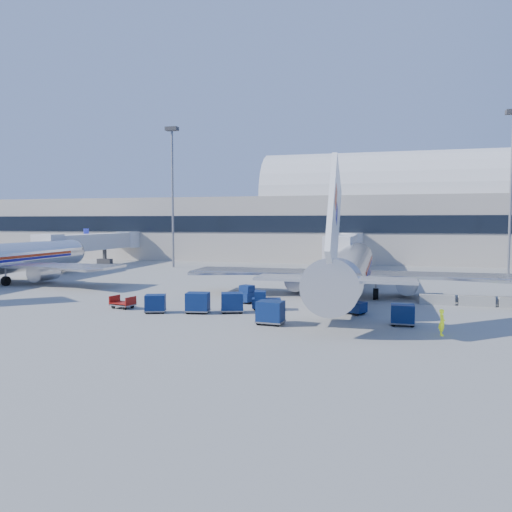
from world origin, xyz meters
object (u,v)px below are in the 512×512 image
(jetbridge_mid, at_px, (97,242))
(mast_west, at_px, (172,176))
(cart_solo_near, at_px, (270,312))
(ramp_worker, at_px, (442,322))
(cart_solo_far, at_px, (403,314))
(cart_open_red, at_px, (123,304))
(airliner_main, at_px, (349,268))
(barrier_mid, at_px, (476,301))
(tug_lead, at_px, (265,301))
(cart_train_b, at_px, (198,302))
(barrier_near, at_px, (437,300))
(cart_train_a, at_px, (232,302))
(cart_train_c, at_px, (155,303))
(jetbridge_near, at_px, (345,245))
(mast_east, at_px, (512,168))
(tug_left, at_px, (250,294))
(tug_right, at_px, (349,304))

(jetbridge_mid, xyz_separation_m, mast_west, (14.40, -0.81, 10.86))
(cart_solo_near, bearing_deg, ramp_worker, 2.83)
(cart_solo_far, xyz_separation_m, cart_open_red, (-23.13, 1.36, -0.44))
(cart_solo_near, bearing_deg, airliner_main, 78.38)
(barrier_mid, relative_size, cart_solo_far, 1.72)
(ramp_worker, bearing_deg, tug_lead, 59.08)
(ramp_worker, bearing_deg, cart_train_b, 73.71)
(mast_west, distance_m, barrier_near, 49.33)
(tug_lead, distance_m, cart_train_a, 3.07)
(barrier_mid, bearing_deg, cart_train_c, -158.98)
(jetbridge_near, xyz_separation_m, mast_east, (22.40, -0.81, 10.86))
(cart_train_a, xyz_separation_m, cart_open_red, (-9.74, -0.37, -0.50))
(airliner_main, height_order, barrier_mid, airliner_main)
(airliner_main, height_order, tug_lead, airliner_main)
(cart_solo_far, bearing_deg, cart_train_c, -179.73)
(cart_train_a, bearing_deg, cart_open_red, 164.28)
(ramp_worker, bearing_deg, cart_train_a, 68.94)
(jetbridge_near, height_order, mast_east, mast_east)
(airliner_main, xyz_separation_m, cart_solo_near, (-4.63, -14.70, -2.01))
(tug_left, bearing_deg, cart_train_c, 162.94)
(barrier_near, xyz_separation_m, barrier_mid, (3.30, 0.00, 0.00))
(tug_right, bearing_deg, cart_solo_near, -103.79)
(tug_right, relative_size, cart_train_a, 1.27)
(jetbridge_mid, distance_m, tug_left, 48.02)
(cart_train_c, xyz_separation_m, cart_solo_near, (10.18, -2.17, 0.12))
(tug_lead, xyz_separation_m, cart_train_b, (-4.98, -2.88, 0.18))
(jetbridge_mid, bearing_deg, cart_solo_far, -38.44)
(cart_train_a, bearing_deg, jetbridge_mid, 115.90)
(cart_train_b, distance_m, cart_solo_far, 16.08)
(jetbridge_near, relative_size, barrier_mid, 9.17)
(tug_lead, height_order, cart_solo_near, cart_solo_near)
(cart_train_c, height_order, cart_solo_far, cart_solo_far)
(airliner_main, height_order, cart_train_b, airliner_main)
(tug_right, xyz_separation_m, ramp_worker, (6.46, -6.52, 0.13))
(ramp_worker, bearing_deg, mast_east, -23.06)
(cart_train_a, xyz_separation_m, cart_solo_far, (13.39, -1.73, -0.07))
(ramp_worker, bearing_deg, barrier_near, -9.65)
(barrier_near, bearing_deg, mast_east, 66.80)
(tug_lead, distance_m, ramp_worker, 14.91)
(tug_left, height_order, ramp_worker, ramp_worker)
(cart_train_c, height_order, cart_solo_near, cart_solo_near)
(barrier_near, bearing_deg, tug_left, -169.48)
(jetbridge_near, xyz_separation_m, barrier_near, (10.40, -28.81, -3.48))
(ramp_worker, bearing_deg, cart_open_red, 75.54)
(mast_east, xyz_separation_m, tug_left, (-28.64, -31.09, -14.04))
(tug_left, bearing_deg, mast_west, 59.03)
(mast_west, distance_m, cart_train_a, 44.41)
(cart_open_red, bearing_deg, mast_west, 121.05)
(tug_right, height_order, ramp_worker, ramp_worker)
(barrier_mid, bearing_deg, cart_solo_near, -142.55)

